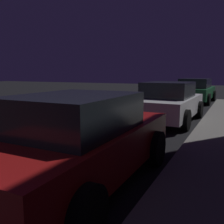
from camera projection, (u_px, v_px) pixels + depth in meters
name	position (u px, v px, depth m)	size (l,w,h in m)	color
car_red	(80.00, 140.00, 3.87)	(1.96, 4.02, 1.43)	maroon
car_white	(168.00, 102.00, 8.91)	(2.07, 4.07, 1.43)	silver
car_green	(195.00, 90.00, 14.72)	(2.09, 4.13, 1.43)	#19592D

